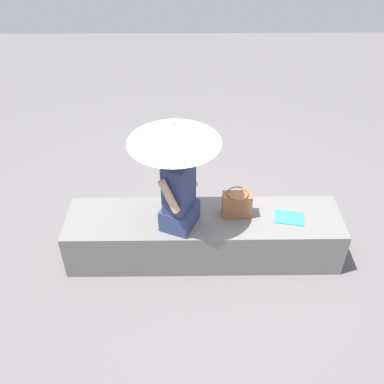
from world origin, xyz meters
The scene contains 6 objects.
ground_plane centered at (0.00, 0.00, 0.00)m, with size 14.00×14.00×0.00m, color #605B5E.
stone_bench centered at (0.00, 0.00, 0.25)m, with size 2.70×0.64×0.49m, color slate.
person_seated centered at (0.23, 0.09, 0.88)m, with size 0.39×0.51×0.90m.
parasol centered at (0.27, 0.05, 1.47)m, with size 0.80×0.80×1.10m.
handbag_black centered at (-0.32, -0.03, 0.63)m, with size 0.28×0.21×0.28m.
magazine centered at (-0.83, 0.02, 0.50)m, with size 0.28×0.20×0.01m, color #339ED1.
Camera 1 is at (0.15, 3.17, 3.29)m, focal length 40.53 mm.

